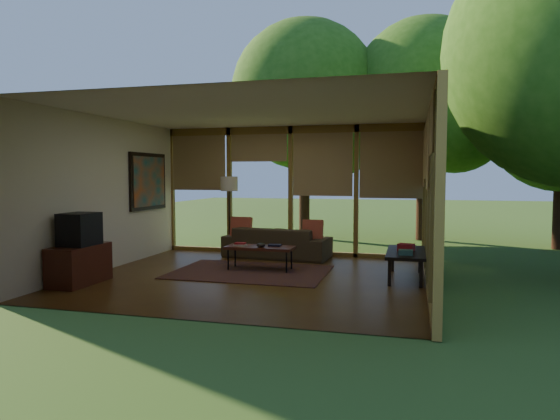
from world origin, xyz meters
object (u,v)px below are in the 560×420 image
(floor_lamp, at_px, (229,188))
(media_cabinet, at_px, (79,265))
(side_console, at_px, (406,254))
(sofa, at_px, (277,242))
(coffee_table, at_px, (260,248))
(television, at_px, (80,229))

(floor_lamp, bearing_deg, media_cabinet, -111.38)
(media_cabinet, xyz_separation_m, side_console, (4.87, 1.67, 0.11))
(sofa, distance_m, coffee_table, 1.37)
(floor_lamp, xyz_separation_m, coffee_table, (1.11, -1.43, -1.01))
(sofa, relative_size, side_console, 1.52)
(coffee_table, bearing_deg, television, -142.77)
(coffee_table, bearing_deg, side_console, -2.60)
(media_cabinet, bearing_deg, sofa, 53.85)
(coffee_table, distance_m, side_console, 2.51)
(media_cabinet, bearing_deg, television, 0.00)
(sofa, distance_m, television, 3.93)
(media_cabinet, distance_m, side_console, 5.15)
(coffee_table, height_order, side_console, side_console)
(floor_lamp, distance_m, side_console, 4.05)
(sofa, xyz_separation_m, media_cabinet, (-2.30, -3.15, -0.01))
(television, relative_size, coffee_table, 0.46)
(sofa, distance_m, media_cabinet, 3.90)
(floor_lamp, bearing_deg, coffee_table, -52.11)
(sofa, distance_m, side_console, 2.97)
(television, height_order, side_console, television)
(side_console, bearing_deg, floor_lamp, 156.93)
(television, relative_size, side_console, 0.39)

